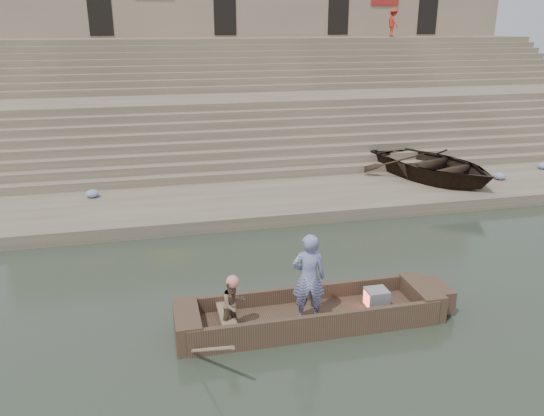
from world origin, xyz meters
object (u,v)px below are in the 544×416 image
object	(u,v)px
television	(376,298)
main_rowboat	(310,319)
beached_rowboat	(432,165)
rowing_man	(233,304)
pedestrian	(393,22)
standing_man	(309,278)

from	to	relation	value
television	main_rowboat	bearing A→B (deg)	-180.00
television	beached_rowboat	world-z (taller)	beached_rowboat
television	beached_rowboat	bearing A→B (deg)	54.68
main_rowboat	television	distance (m)	1.50
rowing_man	television	xyz separation A→B (m)	(3.12, 0.20, -0.35)
main_rowboat	pedestrian	world-z (taller)	pedestrian
television	beached_rowboat	size ratio (longest dim) A/B	0.09
main_rowboat	standing_man	world-z (taller)	standing_man
television	pedestrian	world-z (taller)	pedestrian
main_rowboat	television	world-z (taller)	television
beached_rowboat	pedestrian	xyz separation A→B (m)	(4.32, 13.42, 5.08)
standing_man	rowing_man	size ratio (longest dim) A/B	1.70
standing_man	beached_rowboat	size ratio (longest dim) A/B	0.36
beached_rowboat	main_rowboat	bearing A→B (deg)	-151.64
main_rowboat	television	size ratio (longest dim) A/B	10.87
television	beached_rowboat	xyz separation A→B (m)	(5.85, 8.25, 0.52)
standing_man	beached_rowboat	bearing A→B (deg)	-121.88
standing_man	rowing_man	bearing A→B (deg)	10.52
main_rowboat	rowing_man	size ratio (longest dim) A/B	4.51
rowing_man	pedestrian	distance (m)	26.12
rowing_man	beached_rowboat	world-z (taller)	beached_rowboat
rowing_man	television	world-z (taller)	rowing_man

